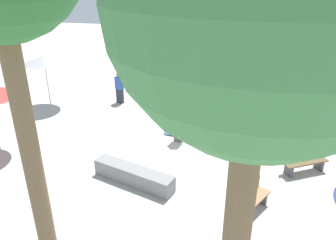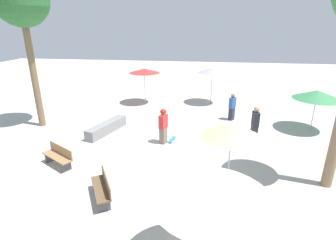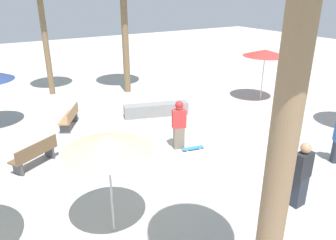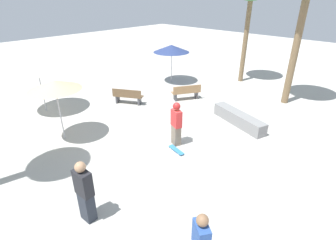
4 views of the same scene
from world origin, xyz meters
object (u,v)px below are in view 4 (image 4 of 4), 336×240
skater_main (176,122)px  skateboard (176,150)px  bystander_watching (85,192)px  concrete_ledge (239,119)px  shade_umbrella_tan (54,85)px  bench_far (186,92)px  shade_umbrella_navy (171,49)px  shade_umbrella_cream (36,65)px  bench_near (128,96)px

skater_main → skateboard: (-0.38, -0.35, -0.90)m
bystander_watching → skateboard: bearing=-86.6°
concrete_ledge → shade_umbrella_tan: shade_umbrella_tan is taller
concrete_ledge → bench_far: bearing=79.6°
skater_main → bench_far: 4.83m
shade_umbrella_navy → shade_umbrella_cream: 7.91m
skater_main → concrete_ledge: skater_main is taller
concrete_ledge → bench_near: bench_near is taller
skateboard → bench_far: size_ratio=0.51×
bench_far → shade_umbrella_cream: 7.60m
bench_near → bench_far: size_ratio=1.00×
bystander_watching → concrete_ledge: bearing=-94.0°
shade_umbrella_navy → shade_umbrella_tan: bearing=-167.6°
shade_umbrella_navy → shade_umbrella_cream: (-7.78, 1.42, 0.14)m
shade_umbrella_cream → bench_far: bearing=-34.4°
skater_main → shade_umbrella_navy: (5.62, 5.51, 1.24)m
bench_near → shade_umbrella_cream: 4.56m
concrete_ledge → bench_far: 3.74m
skateboard → bystander_watching: 4.15m
skateboard → bench_far: 5.32m
concrete_ledge → bench_near: bearing=109.4°
skater_main → skateboard: bearing=-27.1°
bystander_watching → bench_far: bearing=-70.2°
skateboard → concrete_ledge: size_ratio=0.28×
shade_umbrella_tan → bystander_watching: shade_umbrella_tan is taller
skateboard → skater_main: bearing=144.8°
bench_near → shade_umbrella_tan: size_ratio=0.65×
skateboard → shade_umbrella_tan: shade_umbrella_tan is taller
shade_umbrella_tan → bench_near: bearing=13.3°
bench_far → shade_umbrella_cream: (-6.07, 4.16, 1.92)m
skater_main → shade_umbrella_navy: 7.97m
shade_umbrella_tan → bystander_watching: 4.99m
bench_far → bystander_watching: size_ratio=0.89×
skateboard → shade_umbrella_navy: bearing=146.3°
bench_near → shade_umbrella_cream: shade_umbrella_cream is taller
shade_umbrella_navy → bystander_watching: (-10.03, -6.37, -1.30)m
bench_near → shade_umbrella_navy: size_ratio=0.66×
shade_umbrella_cream → bystander_watching: shade_umbrella_cream is taller
shade_umbrella_cream → bystander_watching: bearing=-106.2°
skater_main → skateboard: size_ratio=2.16×
skater_main → shade_umbrella_tan: 4.81m
concrete_ledge → bystander_watching: size_ratio=1.60×
bench_near → shade_umbrella_cream: (-3.45, 2.30, 1.92)m
shade_umbrella_cream → bench_near: bearing=-33.7°
concrete_ledge → shade_umbrella_navy: size_ratio=1.19×
concrete_ledge → shade_umbrella_tan: (-6.05, 4.56, 2.00)m
shade_umbrella_navy → bench_far: bearing=-122.0°
skateboard → shade_umbrella_cream: 7.84m
bench_near → skater_main: bearing=-45.7°
skateboard → bystander_watching: bearing=-70.9°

